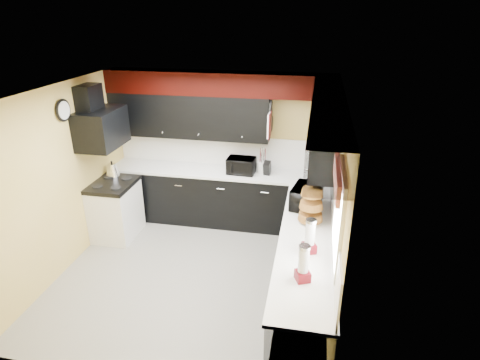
# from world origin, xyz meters

# --- Properties ---
(ground) EXTENTS (3.60, 3.60, 0.00)m
(ground) POSITION_xyz_m (0.00, 0.00, 0.00)
(ground) COLOR gray
(ground) RESTS_ON ground
(wall_back) EXTENTS (3.60, 0.06, 2.50)m
(wall_back) POSITION_xyz_m (0.00, 1.80, 1.25)
(wall_back) COLOR #E0C666
(wall_back) RESTS_ON ground
(wall_right) EXTENTS (0.06, 3.60, 2.50)m
(wall_right) POSITION_xyz_m (1.80, 0.00, 1.25)
(wall_right) COLOR #E0C666
(wall_right) RESTS_ON ground
(wall_left) EXTENTS (0.06, 3.60, 2.50)m
(wall_left) POSITION_xyz_m (-1.80, 0.00, 1.25)
(wall_left) COLOR #E0C666
(wall_left) RESTS_ON ground
(ceiling) EXTENTS (3.60, 3.60, 0.06)m
(ceiling) POSITION_xyz_m (0.00, 0.00, 2.50)
(ceiling) COLOR white
(ceiling) RESTS_ON wall_back
(cab_back) EXTENTS (3.60, 0.60, 0.90)m
(cab_back) POSITION_xyz_m (0.00, 1.50, 0.45)
(cab_back) COLOR black
(cab_back) RESTS_ON ground
(cab_right) EXTENTS (0.60, 3.00, 0.90)m
(cab_right) POSITION_xyz_m (1.50, -0.30, 0.45)
(cab_right) COLOR black
(cab_right) RESTS_ON ground
(counter_back) EXTENTS (3.62, 0.64, 0.04)m
(counter_back) POSITION_xyz_m (0.00, 1.50, 0.92)
(counter_back) COLOR white
(counter_back) RESTS_ON cab_back
(counter_right) EXTENTS (0.64, 3.02, 0.04)m
(counter_right) POSITION_xyz_m (1.50, -0.30, 0.92)
(counter_right) COLOR white
(counter_right) RESTS_ON cab_right
(splash_back) EXTENTS (3.60, 0.02, 0.50)m
(splash_back) POSITION_xyz_m (0.00, 1.79, 1.19)
(splash_back) COLOR white
(splash_back) RESTS_ON counter_back
(splash_right) EXTENTS (0.02, 3.60, 0.50)m
(splash_right) POSITION_xyz_m (1.79, 0.00, 1.19)
(splash_right) COLOR white
(splash_right) RESTS_ON counter_right
(upper_back) EXTENTS (2.60, 0.35, 0.70)m
(upper_back) POSITION_xyz_m (-0.50, 1.62, 1.80)
(upper_back) COLOR black
(upper_back) RESTS_ON wall_back
(upper_right) EXTENTS (0.35, 1.80, 0.70)m
(upper_right) POSITION_xyz_m (1.62, 0.90, 1.80)
(upper_right) COLOR black
(upper_right) RESTS_ON wall_right
(soffit_back) EXTENTS (3.60, 0.36, 0.35)m
(soffit_back) POSITION_xyz_m (0.00, 1.62, 2.33)
(soffit_back) COLOR black
(soffit_back) RESTS_ON wall_back
(soffit_right) EXTENTS (0.36, 3.24, 0.35)m
(soffit_right) POSITION_xyz_m (1.62, -0.18, 2.33)
(soffit_right) COLOR black
(soffit_right) RESTS_ON wall_right
(stove) EXTENTS (0.60, 0.75, 0.86)m
(stove) POSITION_xyz_m (-1.50, 0.75, 0.43)
(stove) COLOR white
(stove) RESTS_ON ground
(cooktop) EXTENTS (0.62, 0.77, 0.06)m
(cooktop) POSITION_xyz_m (-1.50, 0.75, 0.89)
(cooktop) COLOR black
(cooktop) RESTS_ON stove
(hood) EXTENTS (0.50, 0.78, 0.55)m
(hood) POSITION_xyz_m (-1.55, 0.75, 1.78)
(hood) COLOR black
(hood) RESTS_ON wall_left
(hood_duct) EXTENTS (0.24, 0.40, 0.40)m
(hood_duct) POSITION_xyz_m (-1.68, 0.75, 2.20)
(hood_duct) COLOR black
(hood_duct) RESTS_ON wall_left
(window) EXTENTS (0.03, 0.86, 0.96)m
(window) POSITION_xyz_m (1.79, -0.90, 1.55)
(window) COLOR white
(window) RESTS_ON wall_right
(valance) EXTENTS (0.04, 0.88, 0.20)m
(valance) POSITION_xyz_m (1.73, -0.90, 1.95)
(valance) COLOR red
(valance) RESTS_ON wall_right
(pan_top) EXTENTS (0.03, 0.22, 0.40)m
(pan_top) POSITION_xyz_m (0.82, 1.55, 2.00)
(pan_top) COLOR black
(pan_top) RESTS_ON upper_back
(pan_mid) EXTENTS (0.03, 0.28, 0.46)m
(pan_mid) POSITION_xyz_m (0.82, 1.42, 1.75)
(pan_mid) COLOR black
(pan_mid) RESTS_ON upper_back
(pan_low) EXTENTS (0.03, 0.24, 0.42)m
(pan_low) POSITION_xyz_m (0.82, 1.68, 1.72)
(pan_low) COLOR black
(pan_low) RESTS_ON upper_back
(cut_board) EXTENTS (0.03, 0.26, 0.35)m
(cut_board) POSITION_xyz_m (0.83, 1.30, 1.80)
(cut_board) COLOR white
(cut_board) RESTS_ON upper_back
(baskets) EXTENTS (0.27, 0.27, 0.50)m
(baskets) POSITION_xyz_m (1.52, 0.05, 1.18)
(baskets) COLOR brown
(baskets) RESTS_ON upper_right
(clock) EXTENTS (0.03, 0.30, 0.30)m
(clock) POSITION_xyz_m (-1.77, 0.25, 2.15)
(clock) COLOR black
(clock) RESTS_ON wall_left
(deco_plate) EXTENTS (0.03, 0.24, 0.24)m
(deco_plate) POSITION_xyz_m (1.77, -0.35, 2.25)
(deco_plate) COLOR white
(deco_plate) RESTS_ON wall_right
(toaster_oven) EXTENTS (0.46, 0.39, 0.25)m
(toaster_oven) POSITION_xyz_m (0.38, 1.46, 1.07)
(toaster_oven) COLOR black
(toaster_oven) RESTS_ON counter_back
(microwave) EXTENTS (0.44, 0.57, 0.28)m
(microwave) POSITION_xyz_m (1.45, 0.47, 1.08)
(microwave) COLOR black
(microwave) RESTS_ON counter_right
(utensil_crock) EXTENTS (0.22, 0.22, 0.18)m
(utensil_crock) POSITION_xyz_m (0.71, 1.54, 1.03)
(utensil_crock) COLOR silver
(utensil_crock) RESTS_ON counter_back
(knife_block) EXTENTS (0.11, 0.15, 0.22)m
(knife_block) POSITION_xyz_m (0.80, 1.47, 1.05)
(knife_block) COLOR black
(knife_block) RESTS_ON counter_back
(kettle) EXTENTS (0.27, 0.27, 0.20)m
(kettle) POSITION_xyz_m (-1.63, 1.03, 1.02)
(kettle) COLOR silver
(kettle) RESTS_ON cooktop
(dispenser_a) EXTENTS (0.18, 0.18, 0.37)m
(dispenser_a) POSITION_xyz_m (1.53, -0.63, 1.12)
(dispenser_a) COLOR maroon
(dispenser_a) RESTS_ON counter_right
(dispenser_b) EXTENTS (0.17, 0.17, 0.36)m
(dispenser_b) POSITION_xyz_m (1.48, -1.14, 1.12)
(dispenser_b) COLOR #720F00
(dispenser_b) RESTS_ON counter_right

